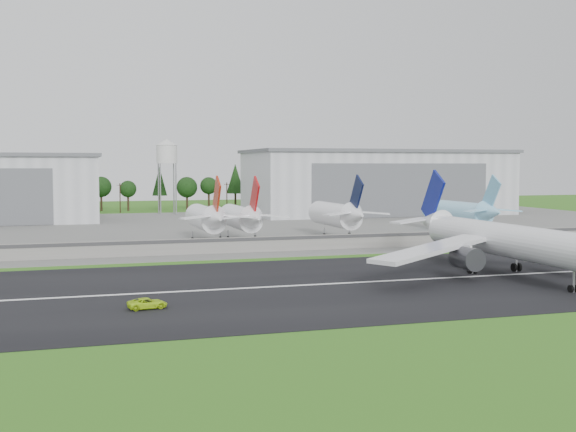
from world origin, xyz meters
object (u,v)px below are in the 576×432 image
object	(u,v)px
main_airliner	(506,248)
parked_jet_red_a	(207,218)
parked_jet_red_b	(243,217)
ground_vehicle	(147,303)
parked_jet_navy	(339,215)
parked_jet_skyblue	(462,211)

from	to	relation	value
main_airliner	parked_jet_red_a	xyz separation A→B (m)	(-39.60, 67.02, 1.41)
main_airliner	parked_jet_red_b	xyz separation A→B (m)	(-30.65, 67.00, 1.33)
ground_vehicle	parked_jet_red_b	xyz separation A→B (m)	(31.92, 78.36, 5.39)
ground_vehicle	parked_jet_navy	size ratio (longest dim) A/B	0.17
ground_vehicle	parked_jet_skyblue	bearing A→B (deg)	-58.12
ground_vehicle	parked_jet_red_a	xyz separation A→B (m)	(22.96, 78.38, 5.47)
parked_jet_skyblue	main_airliner	bearing A→B (deg)	-115.24
main_airliner	parked_jet_navy	bearing A→B (deg)	-85.81
main_airliner	parked_jet_navy	xyz separation A→B (m)	(-5.05, 67.03, 1.52)
parked_jet_red_a	parked_jet_navy	world-z (taller)	parked_jet_navy
main_airliner	parked_jet_red_a	size ratio (longest dim) A/B	1.89
main_airliner	ground_vehicle	size ratio (longest dim) A/B	11.20
main_airliner	parked_jet_red_b	distance (m)	73.69
parked_jet_red_a	parked_jet_navy	distance (m)	34.56
parked_jet_red_a	parked_jet_skyblue	bearing A→B (deg)	3.89
parked_jet_red_a	parked_jet_skyblue	world-z (taller)	parked_jet_red_a
ground_vehicle	parked_jet_navy	xyz separation A→B (m)	(57.52, 78.39, 5.58)
parked_jet_red_b	parked_jet_navy	bearing A→B (deg)	0.06
main_airliner	ground_vehicle	distance (m)	63.71
ground_vehicle	parked_jet_red_a	distance (m)	81.85
main_airliner	parked_jet_red_b	world-z (taller)	main_airliner
parked_jet_navy	parked_jet_skyblue	distance (m)	39.32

